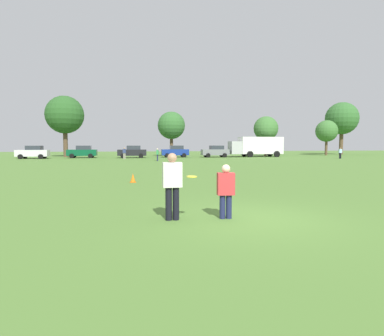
% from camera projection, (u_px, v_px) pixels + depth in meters
% --- Properties ---
extents(ground_plane, '(172.22, 172.22, 0.00)m').
position_uv_depth(ground_plane, '(253.00, 219.00, 8.80)').
color(ground_plane, '#517A33').
extents(player_thrower, '(0.51, 0.30, 1.78)m').
position_uv_depth(player_thrower, '(172.00, 183.00, 8.57)').
color(player_thrower, black).
rests_on(player_thrower, ground).
extents(player_defender, '(0.48, 0.31, 1.46)m').
position_uv_depth(player_defender, '(226.00, 189.00, 8.77)').
color(player_defender, '#1E234C').
rests_on(player_defender, ground).
extents(frisbee, '(0.27, 0.27, 0.04)m').
position_uv_depth(frisbee, '(192.00, 177.00, 8.46)').
color(frisbee, yellow).
extents(traffic_cone, '(0.32, 0.32, 0.48)m').
position_uv_depth(traffic_cone, '(133.00, 178.00, 17.21)').
color(traffic_cone, '#D8590C').
rests_on(traffic_cone, ground).
extents(parked_car_near_left, '(4.22, 2.25, 1.82)m').
position_uv_depth(parked_car_near_left, '(33.00, 152.00, 45.42)').
color(parked_car_near_left, silver).
rests_on(parked_car_near_left, ground).
extents(parked_car_mid_left, '(4.22, 2.25, 1.82)m').
position_uv_depth(parked_car_mid_left, '(83.00, 152.00, 48.36)').
color(parked_car_mid_left, '#0C4C2D').
rests_on(parked_car_mid_left, ground).
extents(parked_car_center, '(4.22, 2.25, 1.82)m').
position_uv_depth(parked_car_center, '(132.00, 152.00, 48.54)').
color(parked_car_center, black).
rests_on(parked_car_center, ground).
extents(parked_car_mid_right, '(4.22, 2.25, 1.82)m').
position_uv_depth(parked_car_mid_right, '(175.00, 151.00, 50.83)').
color(parked_car_mid_right, navy).
rests_on(parked_car_mid_right, ground).
extents(parked_car_near_right, '(4.22, 2.25, 1.82)m').
position_uv_depth(parked_car_near_right, '(215.00, 151.00, 50.78)').
color(parked_car_near_right, slate).
rests_on(parked_car_near_right, ground).
extents(box_truck, '(8.53, 3.08, 3.18)m').
position_uv_depth(box_truck, '(257.00, 146.00, 52.23)').
color(box_truck, white).
rests_on(box_truck, ground).
extents(bystander_sideline_watcher, '(0.44, 0.27, 1.55)m').
position_uv_depth(bystander_sideline_watcher, '(340.00, 152.00, 45.88)').
color(bystander_sideline_watcher, black).
rests_on(bystander_sideline_watcher, ground).
extents(bystander_far_jogger, '(0.45, 0.29, 1.56)m').
position_uv_depth(bystander_far_jogger, '(124.00, 152.00, 45.17)').
color(bystander_far_jogger, gray).
rests_on(bystander_far_jogger, ground).
extents(bystander_field_marshal, '(0.31, 0.45, 1.53)m').
position_uv_depth(bystander_field_marshal, '(157.00, 154.00, 39.45)').
color(bystander_field_marshal, '#1E234C').
rests_on(bystander_field_marshal, ground).
extents(tree_west_oak, '(5.93, 5.93, 9.64)m').
position_uv_depth(tree_west_oak, '(65.00, 115.00, 51.45)').
color(tree_west_oak, brown).
rests_on(tree_west_oak, ground).
extents(tree_west_maple, '(4.61, 4.61, 7.50)m').
position_uv_depth(tree_west_maple, '(171.00, 126.00, 54.89)').
color(tree_west_maple, brown).
rests_on(tree_west_maple, ground).
extents(tree_center_elm, '(4.22, 4.22, 6.86)m').
position_uv_depth(tree_center_elm, '(266.00, 129.00, 56.56)').
color(tree_center_elm, brown).
rests_on(tree_center_elm, ground).
extents(tree_east_birch, '(3.95, 3.95, 6.42)m').
position_uv_depth(tree_east_birch, '(327.00, 131.00, 59.77)').
color(tree_east_birch, brown).
rests_on(tree_east_birch, ground).
extents(tree_east_oak, '(6.35, 6.35, 10.33)m').
position_uv_depth(tree_east_oak, '(342.00, 119.00, 64.68)').
color(tree_east_oak, brown).
rests_on(tree_east_oak, ground).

